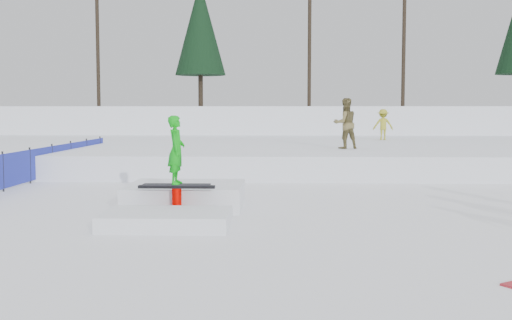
{
  "coord_description": "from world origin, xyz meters",
  "views": [
    {
      "loc": [
        1.03,
        -12.4,
        2.25
      ],
      "look_at": [
        0.5,
        2.0,
        1.1
      ],
      "focal_mm": 45.0,
      "sensor_mm": 36.0,
      "label": 1
    }
  ],
  "objects_px": {
    "safety_fence": "(30,165)",
    "jib_rail_feature": "(181,198)",
    "walker_olive": "(345,124)",
    "walker_ygreen": "(383,125)"
  },
  "relations": [
    {
      "from": "walker_ygreen",
      "to": "jib_rail_feature",
      "type": "relative_size",
      "value": 0.33
    },
    {
      "from": "walker_ygreen",
      "to": "jib_rail_feature",
      "type": "bearing_deg",
      "value": 69.92
    },
    {
      "from": "walker_olive",
      "to": "walker_ygreen",
      "type": "distance_m",
      "value": 7.23
    },
    {
      "from": "walker_olive",
      "to": "jib_rail_feature",
      "type": "height_order",
      "value": "walker_olive"
    },
    {
      "from": "safety_fence",
      "to": "walker_olive",
      "type": "distance_m",
      "value": 10.94
    },
    {
      "from": "safety_fence",
      "to": "walker_olive",
      "type": "bearing_deg",
      "value": 24.14
    },
    {
      "from": "safety_fence",
      "to": "jib_rail_feature",
      "type": "bearing_deg",
      "value": -44.13
    },
    {
      "from": "walker_ygreen",
      "to": "safety_fence",
      "type": "bearing_deg",
      "value": 45.17
    },
    {
      "from": "walker_olive",
      "to": "walker_ygreen",
      "type": "bearing_deg",
      "value": -128.16
    },
    {
      "from": "safety_fence",
      "to": "walker_olive",
      "type": "xyz_separation_m",
      "value": [
        9.92,
        4.45,
        1.17
      ]
    }
  ]
}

